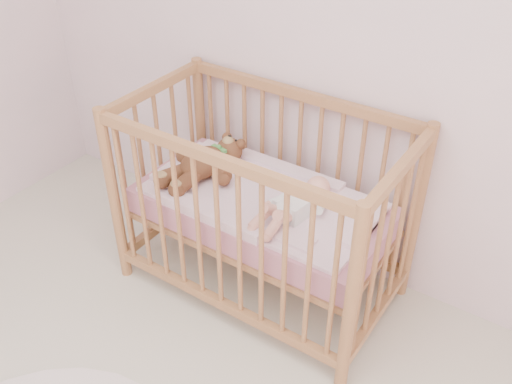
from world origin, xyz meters
The scene contains 6 objects.
wall_back centered at (0.00, 2.00, 1.35)m, with size 4.00×0.02×2.70m, color silver.
crib centered at (-0.21, 1.60, 0.50)m, with size 1.36×0.76×1.00m, color #AF7E4A, non-canonical shape.
mattress centered at (-0.21, 1.60, 0.49)m, with size 1.22×0.62×0.13m, color #C67B87.
blanket centered at (-0.21, 1.60, 0.56)m, with size 1.10×0.58×0.06m, color #E79FBB, non-canonical shape.
baby centered at (0.00, 1.58, 0.64)m, with size 0.25×0.52×0.13m, color silver, non-canonical shape.
teddy_bear centered at (-0.55, 1.58, 0.65)m, with size 0.38×0.55×0.15m, color brown, non-canonical shape.
Camera 1 is at (1.01, -0.27, 2.16)m, focal length 40.00 mm.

